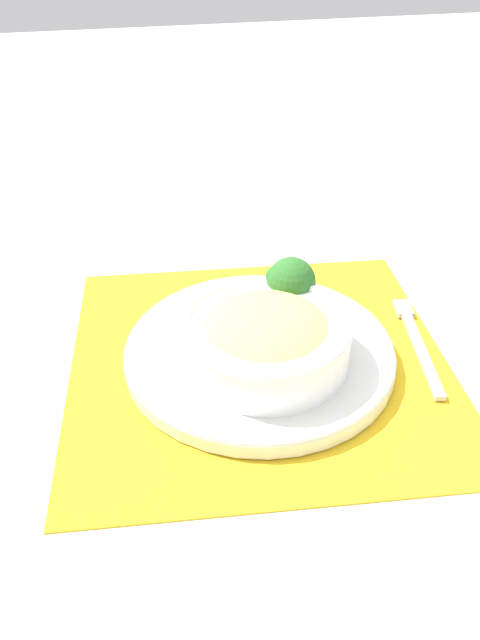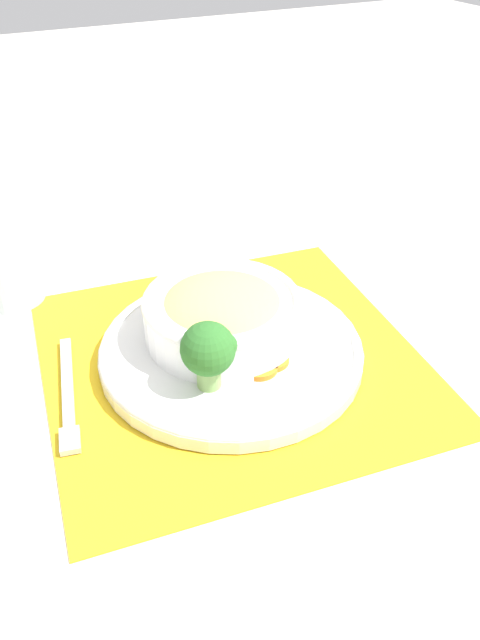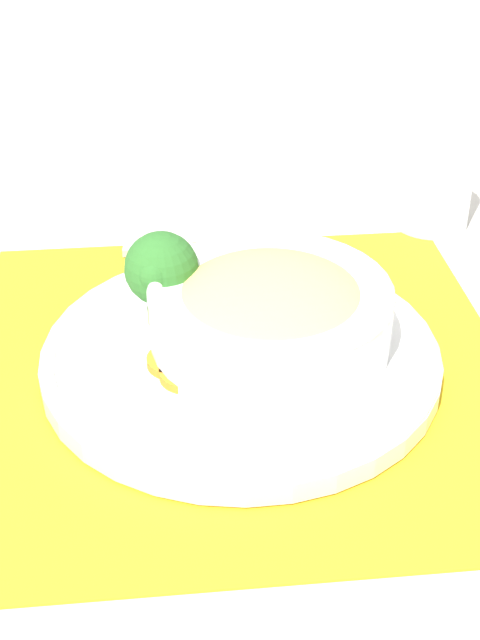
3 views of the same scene
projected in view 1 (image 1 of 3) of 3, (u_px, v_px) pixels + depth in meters
The scene contains 10 objects.
ground_plane at pixel (259, 361), 0.71m from camera, with size 4.00×4.00×0.00m, color beige.
placemat at pixel (259, 360), 0.71m from camera, with size 0.47×0.46×0.00m.
plate at pixel (259, 351), 0.70m from camera, with size 0.30×0.30×0.02m.
bowl at pixel (268, 336), 0.66m from camera, with size 0.18×0.18×0.06m.
broccoli_floret at pixel (291, 283), 0.72m from camera, with size 0.06×0.06×0.08m.
carrot_slice_near at pixel (241, 320), 0.73m from camera, with size 0.04×0.04×0.01m.
carrot_slice_middle at pixel (228, 325), 0.72m from camera, with size 0.04×0.04×0.01m.
carrot_slice_far at pixel (218, 333), 0.71m from camera, with size 0.04×0.04×0.01m.
carrot_slice_extra at pixel (213, 343), 0.70m from camera, with size 0.04×0.04×0.01m.
fork at pixel (414, 335), 0.74m from camera, with size 0.05×0.18×0.01m.
Camera 1 is at (-0.15, -0.53, 0.45)m, focal length 35.00 mm.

